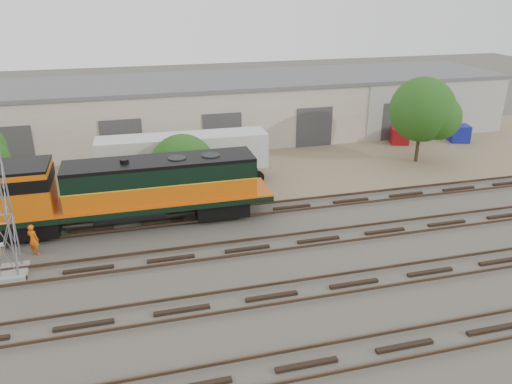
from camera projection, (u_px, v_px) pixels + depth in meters
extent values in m
plane|color=#47423A|center=(255.00, 264.00, 24.94)|extent=(140.00, 140.00, 0.00)
cube|color=#726047|center=(205.00, 167.00, 38.34)|extent=(80.00, 16.00, 0.02)
cube|color=black|center=(307.00, 365.00, 18.22)|extent=(80.00, 2.40, 0.14)
cube|color=#4C3828|center=(314.00, 376.00, 17.49)|extent=(80.00, 0.08, 0.14)
cube|color=#4C3828|center=(300.00, 348.00, 18.83)|extent=(80.00, 0.08, 0.14)
cube|color=black|center=(272.00, 296.00, 22.24)|extent=(80.00, 2.40, 0.14)
cube|color=#4C3828|center=(277.00, 303.00, 21.51)|extent=(80.00, 0.08, 0.14)
cube|color=#4C3828|center=(267.00, 285.00, 22.85)|extent=(80.00, 0.08, 0.14)
cube|color=black|center=(247.00, 249.00, 26.26)|extent=(80.00, 2.40, 0.14)
cube|color=#4C3828|center=(251.00, 253.00, 25.53)|extent=(80.00, 0.08, 0.14)
cube|color=#4C3828|center=(244.00, 240.00, 26.87)|extent=(80.00, 0.08, 0.14)
cube|color=black|center=(230.00, 214.00, 30.28)|extent=(80.00, 2.40, 0.14)
cube|color=#4C3828|center=(232.00, 217.00, 29.55)|extent=(80.00, 0.08, 0.14)
cube|color=#4C3828|center=(227.00, 207.00, 30.89)|extent=(80.00, 0.08, 0.14)
cube|color=beige|center=(189.00, 112.00, 44.53)|extent=(58.00, 10.00, 5.00)
cube|color=#59595B|center=(188.00, 82.00, 43.52)|extent=(58.40, 10.40, 0.30)
cube|color=#999993|center=(438.00, 110.00, 45.24)|extent=(14.00, 0.10, 5.00)
cube|color=#333335|center=(11.00, 149.00, 37.00)|extent=(3.20, 0.12, 3.40)
cube|color=#333335|center=(122.00, 141.00, 38.89)|extent=(3.20, 0.12, 3.40)
cube|color=#333335|center=(223.00, 134.00, 40.79)|extent=(3.20, 0.12, 3.40)
cube|color=#333335|center=(314.00, 127.00, 42.69)|extent=(3.20, 0.12, 3.40)
cube|color=#333335|center=(398.00, 121.00, 44.59)|extent=(3.20, 0.12, 3.40)
cube|color=black|center=(31.00, 225.00, 27.37)|extent=(3.09, 2.32, 0.96)
cube|color=black|center=(221.00, 205.00, 29.88)|extent=(3.09, 2.32, 0.96)
cube|color=black|center=(129.00, 204.00, 28.38)|extent=(16.40, 2.89, 0.34)
cylinder|color=black|center=(130.00, 213.00, 28.61)|extent=(4.05, 1.06, 1.06)
cube|color=#C35309|center=(162.00, 188.00, 28.55)|extent=(10.61, 2.51, 1.16)
cube|color=black|center=(161.00, 171.00, 28.14)|extent=(10.61, 2.51, 0.96)
cube|color=black|center=(160.00, 161.00, 27.92)|extent=(10.61, 2.51, 0.19)
cube|color=#C35309|center=(24.00, 190.00, 26.57)|extent=(2.89, 2.89, 2.51)
cube|color=black|center=(19.00, 166.00, 26.07)|extent=(2.89, 2.89, 0.15)
cube|color=gray|center=(10.00, 272.00, 24.04)|extent=(1.64, 1.64, 0.20)
cylinder|color=gray|center=(1.00, 159.00, 22.48)|extent=(0.08, 0.08, 10.91)
imported|color=#E2590C|center=(33.00, 240.00, 25.58)|extent=(0.74, 0.67, 1.69)
cube|color=silver|center=(183.00, 152.00, 34.18)|extent=(11.57, 2.62, 2.39)
cube|color=black|center=(248.00, 173.00, 35.86)|extent=(2.19, 2.27, 0.89)
cube|color=black|center=(119.00, 186.00, 33.11)|extent=(0.13, 0.13, 1.15)
cube|color=black|center=(120.00, 177.00, 34.71)|extent=(0.13, 0.13, 1.15)
cube|color=navy|center=(459.00, 134.00, 44.35)|extent=(1.95, 1.88, 1.50)
cube|color=maroon|center=(399.00, 136.00, 43.76)|extent=(1.87, 1.81, 1.40)
cylinder|color=#382619|center=(184.00, 191.00, 33.36)|extent=(0.30, 0.30, 0.39)
sphere|color=#144012|center=(183.00, 167.00, 32.70)|extent=(4.33, 4.33, 4.33)
sphere|color=#144012|center=(198.00, 175.00, 32.49)|extent=(3.03, 3.03, 3.03)
cylinder|color=#382619|center=(417.00, 147.00, 39.09)|extent=(0.28, 0.28, 2.46)
sphere|color=#144012|center=(422.00, 110.00, 37.96)|extent=(4.92, 4.92, 4.92)
sphere|color=#144012|center=(438.00, 117.00, 37.72)|extent=(3.45, 3.45, 3.45)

